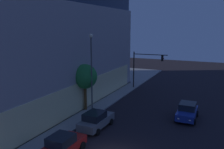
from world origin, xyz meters
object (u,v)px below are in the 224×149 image
object	(u,v)px
modern_building	(10,45)
sidewalk_tree	(85,77)
traffic_light_far_corner	(145,63)
street_lamp_sidewalk	(91,65)
car_red	(63,145)
car_blue	(187,111)
car_grey	(96,120)

from	to	relation	value
modern_building	sidewalk_tree	xyz separation A→B (m)	(-0.92, -12.85, -3.24)
traffic_light_far_corner	street_lamp_sidewalk	distance (m)	13.95
modern_building	car_red	distance (m)	20.90
street_lamp_sidewalk	car_blue	xyz separation A→B (m)	(2.96, -10.39, -4.91)
modern_building	sidewalk_tree	world-z (taller)	modern_building
car_red	sidewalk_tree	bearing A→B (deg)	21.20
modern_building	traffic_light_far_corner	xyz separation A→B (m)	(12.18, -16.17, -3.23)
modern_building	car_blue	size ratio (longest dim) A/B	7.32
car_blue	car_red	bearing A→B (deg)	147.23
car_grey	car_blue	distance (m)	10.27
traffic_light_far_corner	sidewalk_tree	xyz separation A→B (m)	(-13.10, 3.32, -0.01)
car_blue	traffic_light_far_corner	bearing A→B (deg)	37.80
car_blue	modern_building	bearing A→B (deg)	93.34
modern_building	sidewalk_tree	size ratio (longest dim) A/B	5.56
street_lamp_sidewalk	sidewalk_tree	distance (m)	2.11
sidewalk_tree	car_blue	bearing A→B (deg)	-78.63
street_lamp_sidewalk	car_grey	bearing A→B (deg)	-145.41
car_red	street_lamp_sidewalk	bearing A→B (deg)	15.46
car_grey	sidewalk_tree	bearing A→B (deg)	41.80
car_red	car_blue	bearing A→B (deg)	-32.77
car_grey	modern_building	bearing A→B (deg)	73.06
traffic_light_far_corner	car_blue	size ratio (longest dim) A/B	1.40
traffic_light_far_corner	car_red	world-z (taller)	traffic_light_far_corner
traffic_light_far_corner	modern_building	bearing A→B (deg)	127.00
street_lamp_sidewalk	traffic_light_far_corner	bearing A→B (deg)	-8.51
traffic_light_far_corner	street_lamp_sidewalk	size ratio (longest dim) A/B	0.65
modern_building	car_red	world-z (taller)	modern_building
traffic_light_far_corner	car_blue	distance (m)	14.02
traffic_light_far_corner	sidewalk_tree	size ratio (longest dim) A/B	1.06
car_grey	car_red	bearing A→B (deg)	-178.66
traffic_light_far_corner	street_lamp_sidewalk	bearing A→B (deg)	171.49
modern_building	car_grey	distance (m)	18.50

